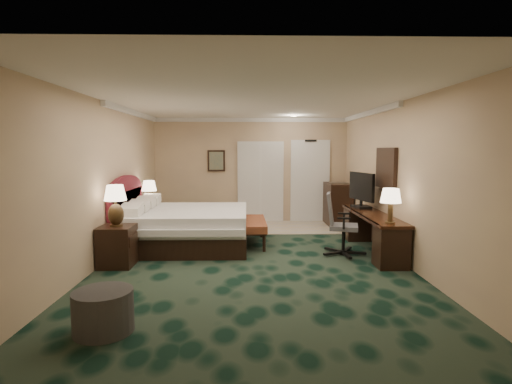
{
  "coord_description": "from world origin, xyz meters",
  "views": [
    {
      "loc": [
        -0.1,
        -6.69,
        1.89
      ],
      "look_at": [
        0.06,
        0.6,
        1.11
      ],
      "focal_mm": 28.0,
      "sensor_mm": 36.0,
      "label": 1
    }
  ],
  "objects_px": {
    "lamp_far": "(149,194)",
    "minibar": "(338,204)",
    "ottoman": "(103,311)",
    "tv": "(361,190)",
    "nightstand_near": "(118,246)",
    "nightstand_far": "(151,222)",
    "bed_bench": "(253,232)",
    "desk": "(372,233)",
    "bed": "(188,228)",
    "lamp_near": "(116,206)",
    "desk_chair": "(344,224)"
  },
  "relations": [
    {
      "from": "lamp_far",
      "to": "minibar",
      "type": "xyz_separation_m",
      "value": [
        4.42,
        1.16,
        -0.39
      ]
    },
    {
      "from": "ottoman",
      "to": "tv",
      "type": "distance_m",
      "value": 5.51
    },
    {
      "from": "nightstand_near",
      "to": "lamp_far",
      "type": "distance_m",
      "value": 2.38
    },
    {
      "from": "nightstand_far",
      "to": "bed_bench",
      "type": "distance_m",
      "value": 2.42
    },
    {
      "from": "lamp_far",
      "to": "desk",
      "type": "xyz_separation_m",
      "value": [
        4.46,
        -1.51,
        -0.56
      ]
    },
    {
      "from": "lamp_far",
      "to": "ottoman",
      "type": "distance_m",
      "value": 4.81
    },
    {
      "from": "bed",
      "to": "bed_bench",
      "type": "distance_m",
      "value": 1.29
    },
    {
      "from": "nightstand_near",
      "to": "desk",
      "type": "xyz_separation_m",
      "value": [
        4.43,
        0.8,
        0.03
      ]
    },
    {
      "from": "nightstand_far",
      "to": "lamp_far",
      "type": "relative_size",
      "value": 1.0
    },
    {
      "from": "bed_bench",
      "to": "minibar",
      "type": "xyz_separation_m",
      "value": [
        2.16,
        2.01,
        0.28
      ]
    },
    {
      "from": "lamp_near",
      "to": "bed_bench",
      "type": "xyz_separation_m",
      "value": [
        2.23,
        1.48,
        -0.75
      ]
    },
    {
      "from": "lamp_near",
      "to": "lamp_far",
      "type": "distance_m",
      "value": 2.33
    },
    {
      "from": "bed",
      "to": "desk_chair",
      "type": "bearing_deg",
      "value": -14.02
    },
    {
      "from": "nightstand_far",
      "to": "desk",
      "type": "distance_m",
      "value": 4.71
    },
    {
      "from": "nightstand_near",
      "to": "lamp_near",
      "type": "height_order",
      "value": "lamp_near"
    },
    {
      "from": "desk",
      "to": "bed",
      "type": "bearing_deg",
      "value": 171.57
    },
    {
      "from": "lamp_far",
      "to": "desk_chair",
      "type": "xyz_separation_m",
      "value": [
        3.88,
        -1.71,
        -0.35
      ]
    },
    {
      "from": "lamp_far",
      "to": "desk",
      "type": "height_order",
      "value": "lamp_far"
    },
    {
      "from": "desk",
      "to": "desk_chair",
      "type": "bearing_deg",
      "value": -160.29
    },
    {
      "from": "lamp_near",
      "to": "tv",
      "type": "distance_m",
      "value": 4.67
    },
    {
      "from": "desk",
      "to": "tv",
      "type": "distance_m",
      "value": 1.0
    },
    {
      "from": "bed_bench",
      "to": "tv",
      "type": "height_order",
      "value": "tv"
    },
    {
      "from": "lamp_near",
      "to": "desk_chair",
      "type": "xyz_separation_m",
      "value": [
        3.85,
        0.61,
        -0.43
      ]
    },
    {
      "from": "bed_bench",
      "to": "desk_chair",
      "type": "xyz_separation_m",
      "value": [
        1.62,
        -0.87,
        0.32
      ]
    },
    {
      "from": "bed",
      "to": "nightstand_far",
      "type": "distance_m",
      "value": 1.42
    },
    {
      "from": "bed",
      "to": "tv",
      "type": "xyz_separation_m",
      "value": [
        3.45,
        0.18,
        0.71
      ]
    },
    {
      "from": "bed_bench",
      "to": "minibar",
      "type": "distance_m",
      "value": 2.96
    },
    {
      "from": "lamp_near",
      "to": "desk",
      "type": "bearing_deg",
      "value": 10.45
    },
    {
      "from": "ottoman",
      "to": "lamp_far",
      "type": "bearing_deg",
      "value": 97.85
    },
    {
      "from": "desk",
      "to": "desk_chair",
      "type": "xyz_separation_m",
      "value": [
        -0.58,
        -0.21,
        0.2
      ]
    },
    {
      "from": "desk",
      "to": "lamp_far",
      "type": "bearing_deg",
      "value": 161.33
    },
    {
      "from": "nightstand_far",
      "to": "ottoman",
      "type": "distance_m",
      "value": 4.78
    },
    {
      "from": "lamp_near",
      "to": "bed_bench",
      "type": "height_order",
      "value": "lamp_near"
    },
    {
      "from": "nightstand_near",
      "to": "minibar",
      "type": "xyz_separation_m",
      "value": [
        4.39,
        3.47,
        0.2
      ]
    },
    {
      "from": "tv",
      "to": "desk_chair",
      "type": "distance_m",
      "value": 1.18
    },
    {
      "from": "desk",
      "to": "tv",
      "type": "xyz_separation_m",
      "value": [
        -0.02,
        0.7,
        0.72
      ]
    },
    {
      "from": "nightstand_far",
      "to": "bed_bench",
      "type": "bearing_deg",
      "value": -21.35
    },
    {
      "from": "lamp_near",
      "to": "desk_chair",
      "type": "relative_size",
      "value": 0.6
    },
    {
      "from": "lamp_near",
      "to": "minibar",
      "type": "relative_size",
      "value": 0.64
    },
    {
      "from": "nightstand_near",
      "to": "desk_chair",
      "type": "xyz_separation_m",
      "value": [
        3.85,
        0.6,
        0.23
      ]
    },
    {
      "from": "tv",
      "to": "lamp_far",
      "type": "bearing_deg",
      "value": 157.24
    },
    {
      "from": "nightstand_far",
      "to": "bed",
      "type": "bearing_deg",
      "value": -46.25
    },
    {
      "from": "lamp_far",
      "to": "tv",
      "type": "distance_m",
      "value": 4.52
    },
    {
      "from": "nightstand_near",
      "to": "desk",
      "type": "distance_m",
      "value": 4.5
    },
    {
      "from": "bed",
      "to": "ottoman",
      "type": "height_order",
      "value": "bed"
    },
    {
      "from": "bed",
      "to": "nightstand_near",
      "type": "bearing_deg",
      "value": -126.07
    },
    {
      "from": "nightstand_far",
      "to": "desk_chair",
      "type": "relative_size",
      "value": 0.54
    },
    {
      "from": "lamp_far",
      "to": "desk_chair",
      "type": "relative_size",
      "value": 0.55
    },
    {
      "from": "nightstand_near",
      "to": "desk_chair",
      "type": "relative_size",
      "value": 0.59
    },
    {
      "from": "desk_chair",
      "to": "nightstand_near",
      "type": "bearing_deg",
      "value": -157.2
    }
  ]
}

